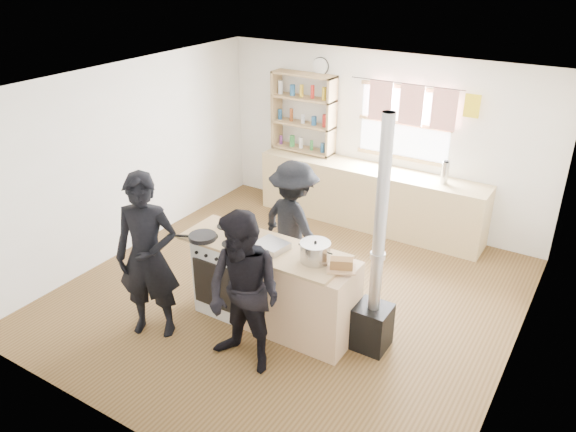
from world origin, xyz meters
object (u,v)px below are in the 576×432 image
Objects in this scene: flue_heater at (375,294)px; thermos at (445,173)px; roast_tray at (271,245)px; skillet_greens at (203,237)px; stockpot_stove at (240,227)px; stockpot_counter at (315,252)px; person_far at (294,225)px; bread_board at (341,265)px; person_near_left at (148,257)px; person_near_right at (244,294)px; cooking_island at (274,287)px.

thermos is at bearing 93.49° from flue_heater.
skillet_greens is at bearing -164.55° from roast_tray.
skillet_greens is (-1.70, -2.99, -0.09)m from thermos.
stockpot_counter is at bearing -4.83° from stockpot_stove.
stockpot_stove is at bearing 89.53° from person_far.
thermos is 2.78m from bread_board.
person_far reaches higher than stockpot_stove.
person_far is at bearing 132.20° from stockpot_counter.
person_far is (0.25, 0.74, -0.22)m from stockpot_stove.
stockpot_stove is 0.13× the size of person_near_left.
flue_heater is at bearing 12.16° from skillet_greens.
stockpot_stove is at bearing 175.17° from stockpot_counter.
person_near_right reaches higher than bread_board.
stockpot_counter is 0.19× the size of person_near_right.
skillet_greens is 1.74× the size of stockpot_stove.
bread_board is at bearing 7.90° from skillet_greens.
stockpot_stove is at bearing 167.67° from roast_tray.
skillet_greens is at bearing -167.84° from flue_heater.
person_near_left is at bearing -152.07° from stockpot_counter.
person_far is (-0.74, 0.82, -0.24)m from stockpot_counter.
thermos is 0.15× the size of cooking_island.
cooking_island is at bearing 105.08° from person_near_right.
cooking_island is at bearing 125.52° from person_far.
roast_tray is 0.22× the size of person_near_right.
cooking_island is 4.92× the size of skillet_greens.
bread_board is at bearing -92.81° from thermos.
bread_board is at bearing 52.42° from person_near_right.
skillet_greens is at bearing -172.10° from bread_board.
thermos is at bearing -103.07° from person_far.
person_near_left is at bearing -156.49° from bread_board.
roast_tray is 0.50m from stockpot_stove.
person_near_left is at bearing -142.17° from roast_tray.
person_near_left reaches higher than skillet_greens.
roast_tray is 0.74m from person_near_right.
stockpot_counter is 1.13m from person_far.
roast_tray is 0.20× the size of person_near_left.
skillet_greens is at bearing 82.03° from person_far.
stockpot_stove is 1.03m from person_near_left.
person_near_left is (-1.00, -0.78, -0.06)m from roast_tray.
cooking_island is at bearing 25.00° from roast_tray.
person_near_right reaches higher than person_far.
thermos is at bearing 61.89° from stockpot_stove.
cooking_island is 1.08× the size of person_near_left.
bread_board is at bearing -4.29° from stockpot_stove.
bread_board is (0.81, 0.01, 0.01)m from roast_tray.
skillet_greens is (-0.77, -0.22, 0.49)m from cooking_island.
person_near_left reaches higher than person_near_right.
thermos is at bearing 87.19° from bread_board.
cooking_island is 0.94m from skillet_greens.
skillet_greens is 0.42m from stockpot_stove.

